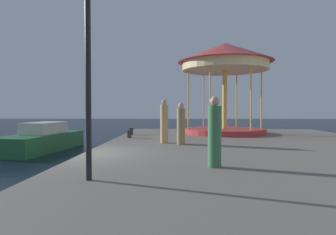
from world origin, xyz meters
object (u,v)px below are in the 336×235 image
object	(u,v)px
carousel	(225,66)
person_near_carousel	(164,122)
bollard_north	(129,134)
person_far_corner	(215,134)
bollard_center	(131,131)
lamp_post_mid_promenade	(88,40)
person_mid_promenade	(181,125)
motorboat_green	(43,140)

from	to	relation	value
carousel	person_near_carousel	size ratio (longest dim) A/B	2.99
bollard_north	person_far_corner	bearing A→B (deg)	-65.27
bollard_center	person_near_carousel	world-z (taller)	person_near_carousel
lamp_post_mid_promenade	person_far_corner	xyz separation A→B (m)	(2.77, 1.45, -2.04)
bollard_center	person_near_carousel	bearing A→B (deg)	-62.41
person_near_carousel	person_mid_promenade	world-z (taller)	person_near_carousel
carousel	bollard_center	world-z (taller)	carousel
bollard_north	person_near_carousel	size ratio (longest dim) A/B	0.21
carousel	bollard_north	distance (m)	7.19
bollard_center	bollard_north	bearing A→B (deg)	-83.81
bollard_north	person_far_corner	distance (m)	8.18
bollard_north	person_mid_promenade	bearing A→B (deg)	-46.19
person_far_corner	carousel	bearing A→B (deg)	79.43
motorboat_green	carousel	size ratio (longest dim) A/B	1.04
bollard_center	person_far_corner	world-z (taller)	person_far_corner
bollard_center	motorboat_green	bearing A→B (deg)	-167.79
motorboat_green	person_mid_promenade	bearing A→B (deg)	-25.18
bollard_north	bollard_center	world-z (taller)	same
lamp_post_mid_promenade	person_near_carousel	bearing A→B (deg)	79.30
motorboat_green	bollard_north	size ratio (longest dim) A/B	14.82
bollard_center	person_mid_promenade	size ratio (longest dim) A/B	0.23
carousel	person_far_corner	xyz separation A→B (m)	(-1.92, -10.27, -3.24)
person_mid_promenade	motorboat_green	bearing A→B (deg)	154.82
bollard_north	bollard_center	size ratio (longest dim) A/B	1.00
bollard_center	carousel	bearing A→B (deg)	10.80
motorboat_green	person_mid_promenade	world-z (taller)	person_mid_promenade
person_mid_promenade	bollard_center	bearing A→B (deg)	121.78
motorboat_green	person_near_carousel	xyz separation A→B (m)	(6.79, -3.00, 1.10)
bollard_north	person_near_carousel	distance (m)	2.99
bollard_north	person_far_corner	size ratio (longest dim) A/B	0.22
person_mid_promenade	carousel	bearing A→B (deg)	64.18
lamp_post_mid_promenade	bollard_north	size ratio (longest dim) A/B	10.49
bollard_center	person_far_corner	size ratio (longest dim) A/B	0.22
motorboat_green	lamp_post_mid_promenade	distance (m)	11.54
carousel	lamp_post_mid_promenade	world-z (taller)	carousel
person_near_carousel	bollard_north	bearing A→B (deg)	130.84
lamp_post_mid_promenade	person_near_carousel	size ratio (longest dim) A/B	2.20
lamp_post_mid_promenade	person_near_carousel	xyz separation A→B (m)	(1.26, 6.65, -1.98)
motorboat_green	bollard_center	xyz separation A→B (m)	(4.69, 1.02, 0.40)
lamp_post_mid_promenade	person_far_corner	size ratio (longest dim) A/B	2.34
person_far_corner	person_near_carousel	world-z (taller)	person_near_carousel
motorboat_green	person_mid_promenade	distance (m)	8.36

